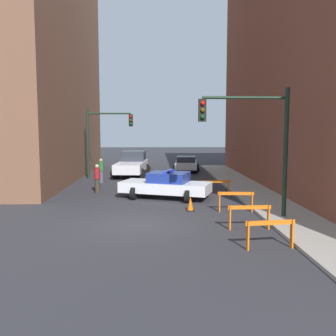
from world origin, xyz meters
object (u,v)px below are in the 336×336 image
at_px(barrier_back, 236,198).
at_px(traffic_light_near, 257,133).
at_px(pedestrian_corner, 101,170).
at_px(police_car, 166,185).
at_px(pedestrian_crossing, 97,178).
at_px(white_truck, 132,164).
at_px(barrier_mid, 249,213).
at_px(parked_car_near, 186,164).
at_px(barrier_front, 270,229).
at_px(barrier_corner, 216,185).
at_px(traffic_cone, 190,204).
at_px(traffic_light_far, 102,133).

bearing_deg(barrier_back, traffic_light_near, -68.28).
bearing_deg(traffic_light_near, pedestrian_corner, 126.61).
xyz_separation_m(police_car, pedestrian_crossing, (-3.92, 1.83, 0.14)).
height_order(white_truck, barrier_mid, white_truck).
xyz_separation_m(parked_car_near, barrier_front, (0.90, -21.11, -0.06)).
height_order(traffic_light_near, police_car, traffic_light_near).
relative_size(barrier_front, barrier_corner, 1.00).
bearing_deg(barrier_front, traffic_light_near, 81.48).
distance_m(police_car, white_truck, 10.05).
height_order(police_car, traffic_cone, police_car).
height_order(traffic_light_far, traffic_cone, traffic_light_far).
relative_size(traffic_light_far, pedestrian_corner, 3.13).
bearing_deg(police_car, white_truck, 33.62).
bearing_deg(police_car, barrier_back, -118.37).
distance_m(police_car, pedestrian_corner, 7.27).
height_order(traffic_light_near, white_truck, traffic_light_near).
distance_m(traffic_light_far, barrier_corner, 10.98).
distance_m(traffic_light_near, barrier_back, 3.25).
bearing_deg(barrier_mid, traffic_light_far, 116.94).
distance_m(traffic_light_near, police_car, 6.50).
height_order(traffic_light_far, barrier_mid, traffic_light_far).
bearing_deg(pedestrian_crossing, barrier_front, -163.13).
bearing_deg(police_car, pedestrian_crossing, 84.64).
bearing_deg(barrier_corner, barrier_mid, -88.65).
height_order(traffic_light_near, barrier_corner, traffic_light_near).
height_order(police_car, parked_car_near, police_car).
height_order(traffic_light_near, pedestrian_corner, traffic_light_near).
height_order(traffic_light_far, police_car, traffic_light_far).
xyz_separation_m(police_car, parked_car_near, (2.07, 12.60, -0.05)).
height_order(parked_car_near, pedestrian_corner, pedestrian_corner).
bearing_deg(barrier_mid, barrier_corner, 91.35).
xyz_separation_m(traffic_light_near, pedestrian_corner, (-7.83, 10.54, -2.67)).
xyz_separation_m(traffic_light_near, barrier_corner, (-0.81, 5.14, -2.91)).
distance_m(traffic_light_near, barrier_corner, 5.97).
xyz_separation_m(parked_car_near, barrier_back, (0.94, -15.94, -0.06)).
distance_m(traffic_light_near, traffic_cone, 4.40).
bearing_deg(traffic_light_near, pedestrian_crossing, 138.93).
bearing_deg(parked_car_near, police_car, -94.01).
xyz_separation_m(police_car, barrier_mid, (2.89, -6.26, -0.11)).
bearing_deg(white_truck, traffic_light_near, -62.61).
bearing_deg(traffic_cone, barrier_front, -70.34).
distance_m(traffic_light_near, pedestrian_corner, 13.40).
bearing_deg(barrier_front, police_car, 109.23).
distance_m(barrier_corner, traffic_cone, 3.92).
bearing_deg(traffic_cone, barrier_back, -8.50).
distance_m(barrier_front, traffic_cone, 5.81).
height_order(white_truck, parked_car_near, white_truck).
relative_size(traffic_light_near, pedestrian_crossing, 3.13).
bearing_deg(traffic_light_near, police_car, 127.14).
bearing_deg(traffic_cone, white_truck, 105.08).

